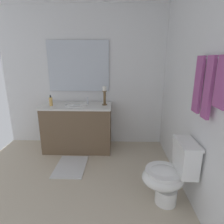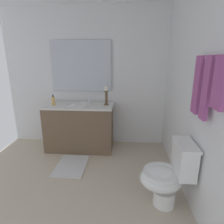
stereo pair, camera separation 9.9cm
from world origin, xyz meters
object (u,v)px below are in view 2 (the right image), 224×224
(soap_bottle, at_px, (53,101))
(towel_center, at_px, (206,89))
(vanity_cabinet, at_px, (80,127))
(toilet, at_px, (168,175))
(towel_near_vanity, at_px, (197,85))
(mirror, at_px, (81,66))
(towel_bar, at_px, (213,58))
(towel_near_corner, at_px, (220,83))
(sink_basin, at_px, (79,107))
(bath_mat, at_px, (71,166))
(candle_holder_tall, at_px, (106,95))

(soap_bottle, bearing_deg, towel_center, 53.21)
(vanity_cabinet, xyz_separation_m, toilet, (1.30, 1.27, -0.04))
(towel_center, bearing_deg, towel_near_vanity, 180.00)
(mirror, relative_size, towel_near_vanity, 2.01)
(towel_near_vanity, relative_size, towel_center, 1.00)
(towel_bar, height_order, towel_near_corner, towel_near_corner)
(soap_bottle, bearing_deg, sink_basin, 97.34)
(bath_mat, bearing_deg, vanity_cabinet, -180.00)
(sink_basin, relative_size, towel_bar, 0.65)
(sink_basin, height_order, toilet, sink_basin)
(sink_basin, xyz_separation_m, bath_mat, (0.62, -0.00, -0.77))
(candle_holder_tall, height_order, towel_near_vanity, towel_near_vanity)
(vanity_cabinet, height_order, towel_near_corner, towel_near_corner)
(candle_holder_tall, xyz_separation_m, towel_bar, (1.50, 1.01, 0.60))
(soap_bottle, relative_size, towel_near_vanity, 0.33)
(mirror, xyz_separation_m, towel_near_corner, (1.96, 1.47, -0.05))
(sink_basin, distance_m, towel_near_corner, 2.32)
(mirror, bearing_deg, towel_near_corner, 36.92)
(vanity_cabinet, relative_size, candle_holder_tall, 3.74)
(soap_bottle, relative_size, towel_center, 0.33)
(toilet, bearing_deg, towel_bar, 52.42)
(mirror, height_order, soap_bottle, mirror)
(toilet, bearing_deg, sink_basin, -135.80)
(towel_bar, xyz_separation_m, bath_mat, (-0.85, -1.49, -1.57))
(towel_center, bearing_deg, mirror, -139.99)
(towel_near_corner, bearing_deg, toilet, -151.54)
(soap_bottle, relative_size, bath_mat, 0.30)
(vanity_cabinet, height_order, towel_near_vanity, towel_near_vanity)
(soap_bottle, bearing_deg, vanity_cabinet, 97.36)
(toilet, bearing_deg, soap_bottle, -126.39)
(candle_holder_tall, distance_m, soap_bottle, 0.91)
(candle_holder_tall, distance_m, towel_near_corner, 2.02)
(mirror, xyz_separation_m, toilet, (1.58, 1.27, -1.08))
(towel_center, bearing_deg, toilet, -129.94)
(soap_bottle, bearing_deg, mirror, 128.21)
(vanity_cabinet, height_order, soap_bottle, soap_bottle)
(bath_mat, bearing_deg, candle_holder_tall, 143.81)
(mirror, xyz_separation_m, towel_near_vanity, (1.55, 1.47, -0.12))
(sink_basin, distance_m, towel_near_vanity, 2.02)
(mirror, xyz_separation_m, candle_holder_tall, (0.25, 0.48, -0.47))
(vanity_cabinet, xyz_separation_m, soap_bottle, (0.05, -0.43, 0.48))
(vanity_cabinet, distance_m, towel_near_vanity, 2.15)
(soap_bottle, height_order, towel_near_corner, towel_near_corner)
(towel_center, xyz_separation_m, bath_mat, (-0.85, -1.47, -1.32))
(soap_bottle, xyz_separation_m, bath_mat, (0.57, 0.43, -0.88))
(toilet, bearing_deg, vanity_cabinet, -135.78)
(mirror, height_order, bath_mat, mirror)
(towel_bar, bearing_deg, towel_center, -90.00)
(candle_holder_tall, bearing_deg, vanity_cabinet, -86.81)
(mirror, relative_size, candle_holder_tall, 3.40)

